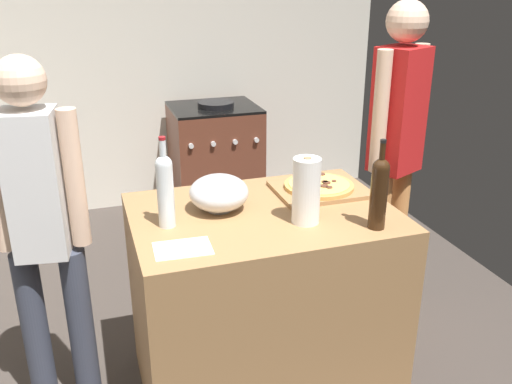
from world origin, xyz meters
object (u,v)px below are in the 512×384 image
pizza (319,185)px  wine_bottle_green (379,191)px  person_in_red (396,143)px  person_in_stripes (43,227)px  mixing_bowl (219,193)px  stove (215,160)px  paper_towel_roll (306,191)px  wine_bottle_amber (165,188)px

pizza → wine_bottle_green: 0.45m
person_in_red → wine_bottle_green: bearing=-125.4°
person_in_stripes → wine_bottle_green: bearing=-18.6°
mixing_bowl → stove: mixing_bowl is taller
mixing_bowl → paper_towel_roll: size_ratio=0.92×
pizza → person_in_red: (0.56, 0.27, 0.07)m
mixing_bowl → paper_towel_roll: 0.38m
paper_towel_roll → wine_bottle_amber: 0.56m
mixing_bowl → stove: 2.13m
wine_bottle_green → person_in_red: 0.86m
stove → person_in_red: bearing=-70.9°
mixing_bowl → person_in_stripes: person_in_stripes is taller
pizza → wine_bottle_amber: bearing=-168.1°
paper_towel_roll → wine_bottle_green: (0.25, -0.14, 0.02)m
wine_bottle_green → wine_bottle_amber: bearing=161.0°
pizza → person_in_stripes: 1.20m
stove → wine_bottle_amber: bearing=-108.6°
person_in_red → pizza: bearing=-153.7°
person_in_red → wine_bottle_amber: bearing=-161.5°
wine_bottle_amber → person_in_stripes: person_in_stripes is taller
pizza → mixing_bowl: (-0.49, -0.06, 0.05)m
wine_bottle_amber → paper_towel_roll: bearing=-14.0°
mixing_bowl → person_in_red: size_ratio=0.15×
stove → paper_towel_roll: bearing=-94.3°
mixing_bowl → pizza: bearing=7.4°
pizza → mixing_bowl: 0.49m
wine_bottle_green → stove: bearing=91.9°
wine_bottle_green → pizza: bearing=98.1°
mixing_bowl → paper_towel_roll: paper_towel_roll is taller
wine_bottle_amber → wine_bottle_green: 0.83m
pizza → person_in_stripes: bearing=179.9°
paper_towel_roll → person_in_stripes: bearing=164.2°
person_in_stripes → pizza: bearing=-0.1°
wine_bottle_amber → person_in_red: person_in_red is taller
person_in_red → paper_towel_roll: bearing=-142.9°
pizza → mixing_bowl: mixing_bowl is taller
paper_towel_roll → wine_bottle_green: wine_bottle_green is taller
mixing_bowl → wine_bottle_amber: bearing=-159.2°
person_in_stripes → person_in_red: size_ratio=0.91×
wine_bottle_amber → wine_bottle_green: bearing=-19.0°
pizza → person_in_stripes: size_ratio=0.20×
wine_bottle_green → person_in_red: (0.50, 0.70, -0.05)m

